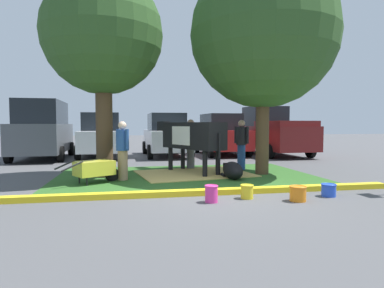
{
  "coord_description": "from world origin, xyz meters",
  "views": [
    {
      "loc": [
        -1.8,
        -6.94,
        1.5
      ],
      "look_at": [
        0.11,
        3.1,
        0.9
      ],
      "focal_mm": 31.19,
      "sensor_mm": 36.0,
      "label": 1
    }
  ],
  "objects_px": {
    "shade_tree_right": "(264,35)",
    "bucket_orange": "(298,193)",
    "person_handler": "(123,149)",
    "suv_dark_grey": "(43,130)",
    "bucket_yellow": "(247,191)",
    "calf_lying": "(232,170)",
    "wheelbarrow": "(95,168)",
    "bucket_pink": "(211,193)",
    "shade_tree_left": "(103,36)",
    "bucket_blue": "(329,190)",
    "sedan_red": "(221,135)",
    "cow_holstein": "(191,136)",
    "hatchback_white": "(101,136)",
    "person_visitor_near": "(241,143)",
    "sedan_silver": "(166,135)",
    "person_visitor_far": "(191,143)",
    "pickup_truck_maroon": "(272,132)"
  },
  "relations": [
    {
      "from": "shade_tree_right",
      "to": "hatchback_white",
      "type": "xyz_separation_m",
      "value": [
        -5.16,
        6.5,
        -3.15
      ]
    },
    {
      "from": "sedan_red",
      "to": "bucket_yellow",
      "type": "bearing_deg",
      "value": -102.56
    },
    {
      "from": "bucket_pink",
      "to": "shade_tree_left",
      "type": "bearing_deg",
      "value": 122.16
    },
    {
      "from": "shade_tree_right",
      "to": "cow_holstein",
      "type": "distance_m",
      "value": 3.68
    },
    {
      "from": "bucket_orange",
      "to": "bucket_yellow",
      "type": "bearing_deg",
      "value": 156.01
    },
    {
      "from": "person_visitor_far",
      "to": "bucket_orange",
      "type": "bearing_deg",
      "value": -76.16
    },
    {
      "from": "shade_tree_right",
      "to": "bucket_orange",
      "type": "xyz_separation_m",
      "value": [
        -0.68,
        -3.43,
        -3.98
      ]
    },
    {
      "from": "wheelbarrow",
      "to": "bucket_blue",
      "type": "xyz_separation_m",
      "value": [
        4.93,
        -2.47,
        -0.25
      ]
    },
    {
      "from": "bucket_yellow",
      "to": "hatchback_white",
      "type": "height_order",
      "value": "hatchback_white"
    },
    {
      "from": "person_handler",
      "to": "person_visitor_far",
      "type": "xyz_separation_m",
      "value": [
        2.19,
        1.88,
        0.05
      ]
    },
    {
      "from": "calf_lying",
      "to": "suv_dark_grey",
      "type": "relative_size",
      "value": 0.28
    },
    {
      "from": "suv_dark_grey",
      "to": "sedan_silver",
      "type": "bearing_deg",
      "value": 3.78
    },
    {
      "from": "bucket_pink",
      "to": "sedan_silver",
      "type": "xyz_separation_m",
      "value": [
        0.2,
        9.61,
        0.81
      ]
    },
    {
      "from": "person_visitor_near",
      "to": "person_visitor_far",
      "type": "distance_m",
      "value": 1.67
    },
    {
      "from": "shade_tree_right",
      "to": "sedan_red",
      "type": "relative_size",
      "value": 1.42
    },
    {
      "from": "cow_holstein",
      "to": "bucket_orange",
      "type": "bearing_deg",
      "value": -71.5
    },
    {
      "from": "suv_dark_grey",
      "to": "person_handler",
      "type": "bearing_deg",
      "value": -61.32
    },
    {
      "from": "suv_dark_grey",
      "to": "sedan_silver",
      "type": "relative_size",
      "value": 1.05
    },
    {
      "from": "hatchback_white",
      "to": "bucket_blue",
      "type": "bearing_deg",
      "value": -61.13
    },
    {
      "from": "person_handler",
      "to": "suv_dark_grey",
      "type": "bearing_deg",
      "value": 118.68
    },
    {
      "from": "suv_dark_grey",
      "to": "sedan_red",
      "type": "distance_m",
      "value": 8.17
    },
    {
      "from": "person_handler",
      "to": "bucket_yellow",
      "type": "relative_size",
      "value": 5.59
    },
    {
      "from": "cow_holstein",
      "to": "person_visitor_near",
      "type": "bearing_deg",
      "value": 9.75
    },
    {
      "from": "bucket_blue",
      "to": "sedan_red",
      "type": "height_order",
      "value": "sedan_red"
    },
    {
      "from": "person_handler",
      "to": "bucket_pink",
      "type": "relative_size",
      "value": 4.77
    },
    {
      "from": "shade_tree_right",
      "to": "bucket_yellow",
      "type": "distance_m",
      "value": 5.25
    },
    {
      "from": "pickup_truck_maroon",
      "to": "sedan_red",
      "type": "bearing_deg",
      "value": 170.72
    },
    {
      "from": "wheelbarrow",
      "to": "suv_dark_grey",
      "type": "xyz_separation_m",
      "value": [
        -2.82,
        6.73,
        0.88
      ]
    },
    {
      "from": "person_visitor_near",
      "to": "sedan_silver",
      "type": "relative_size",
      "value": 0.37
    },
    {
      "from": "bucket_blue",
      "to": "sedan_silver",
      "type": "xyz_separation_m",
      "value": [
        -2.33,
        9.56,
        0.85
      ]
    },
    {
      "from": "bucket_yellow",
      "to": "pickup_truck_maroon",
      "type": "bearing_deg",
      "value": 63.09
    },
    {
      "from": "shade_tree_right",
      "to": "wheelbarrow",
      "type": "bearing_deg",
      "value": -171.77
    },
    {
      "from": "wheelbarrow",
      "to": "shade_tree_left",
      "type": "bearing_deg",
      "value": 80.66
    },
    {
      "from": "suv_dark_grey",
      "to": "sedan_red",
      "type": "xyz_separation_m",
      "value": [
        8.15,
        0.54,
        -0.29
      ]
    },
    {
      "from": "shade_tree_left",
      "to": "sedan_silver",
      "type": "xyz_separation_m",
      "value": [
        2.43,
        6.07,
        -2.98
      ]
    },
    {
      "from": "person_visitor_near",
      "to": "pickup_truck_maroon",
      "type": "relative_size",
      "value": 0.3
    },
    {
      "from": "person_handler",
      "to": "sedan_red",
      "type": "distance_m",
      "value": 8.36
    },
    {
      "from": "shade_tree_left",
      "to": "pickup_truck_maroon",
      "type": "bearing_deg",
      "value": 37.23
    },
    {
      "from": "bucket_yellow",
      "to": "bucket_orange",
      "type": "height_order",
      "value": "bucket_orange"
    },
    {
      "from": "hatchback_white",
      "to": "shade_tree_right",
      "type": "bearing_deg",
      "value": -51.56
    },
    {
      "from": "person_handler",
      "to": "bucket_orange",
      "type": "xyz_separation_m",
      "value": [
        3.41,
        -3.07,
        -0.69
      ]
    },
    {
      "from": "bucket_pink",
      "to": "bucket_orange",
      "type": "bearing_deg",
      "value": -7.34
    },
    {
      "from": "bucket_orange",
      "to": "wheelbarrow",
      "type": "bearing_deg",
      "value": 146.15
    },
    {
      "from": "shade_tree_right",
      "to": "bucket_orange",
      "type": "distance_m",
      "value": 5.3
    },
    {
      "from": "person_visitor_near",
      "to": "bucket_orange",
      "type": "relative_size",
      "value": 4.88
    },
    {
      "from": "sedan_red",
      "to": "wheelbarrow",
      "type": "bearing_deg",
      "value": -126.21
    },
    {
      "from": "cow_holstein",
      "to": "person_visitor_near",
      "type": "relative_size",
      "value": 1.78
    },
    {
      "from": "person_visitor_far",
      "to": "wheelbarrow",
      "type": "distance_m",
      "value": 3.65
    },
    {
      "from": "shade_tree_right",
      "to": "suv_dark_grey",
      "type": "height_order",
      "value": "shade_tree_right"
    },
    {
      "from": "shade_tree_right",
      "to": "bucket_pink",
      "type": "height_order",
      "value": "shade_tree_right"
    }
  ]
}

